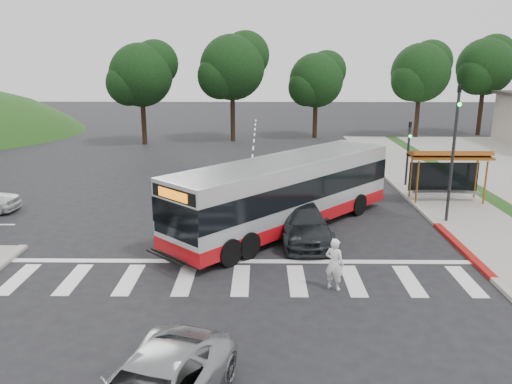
{
  "coord_description": "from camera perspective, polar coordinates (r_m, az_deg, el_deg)",
  "views": [
    {
      "loc": [
        0.72,
        -21.34,
        7.66
      ],
      "look_at": [
        0.47,
        1.17,
        1.6
      ],
      "focal_mm": 35.0,
      "sensor_mm": 36.0,
      "label": 1
    }
  ],
  "objects": [
    {
      "name": "tree_north_c",
      "position": [
        46.66,
        -12.9,
        13.02
      ],
      "size": [
        6.16,
        5.74,
        9.3
      ],
      "color": "black",
      "rests_on": "ground"
    },
    {
      "name": "tree_ne_a",
      "position": [
        51.75,
        18.37,
        12.92
      ],
      "size": [
        6.16,
        5.74,
        9.3
      ],
      "color": "black",
      "rests_on": "parking_lot"
    },
    {
      "name": "dark_sedan",
      "position": [
        21.82,
        5.28,
        -3.44
      ],
      "size": [
        2.58,
        5.4,
        1.52
      ],
      "primitive_type": "imported",
      "rotation": [
        0.0,
        0.0,
        0.09
      ],
      "color": "black",
      "rests_on": "ground"
    },
    {
      "name": "sidewalk_east",
      "position": [
        32.01,
        19.34,
        0.46
      ],
      "size": [
        4.0,
        40.0,
        0.12
      ],
      "primitive_type": "cube",
      "color": "gray",
      "rests_on": "ground"
    },
    {
      "name": "transit_bus",
      "position": [
        22.84,
        3.49,
        -0.26
      ],
      "size": [
        10.68,
        11.09,
        3.27
      ],
      "primitive_type": null,
      "rotation": [
        0.0,
        0.0,
        -0.76
      ],
      "color": "#B7B9BC",
      "rests_on": "ground"
    },
    {
      "name": "tree_north_b",
      "position": [
        49.73,
        6.97,
        12.66
      ],
      "size": [
        5.72,
        5.33,
        8.43
      ],
      "color": "black",
      "rests_on": "ground"
    },
    {
      "name": "pedestrian",
      "position": [
        17.27,
        8.95,
        -8.13
      ],
      "size": [
        0.8,
        0.73,
        1.83
      ],
      "primitive_type": "imported",
      "rotation": [
        0.0,
        0.0,
        2.58
      ],
      "color": "white",
      "rests_on": "ground"
    },
    {
      "name": "traffic_signal_ne_short",
      "position": [
        31.56,
        17.03,
        4.95
      ],
      "size": [
        0.18,
        0.37,
        4.0
      ],
      "color": "black",
      "rests_on": "ground"
    },
    {
      "name": "tree_ne_b",
      "position": [
        56.06,
        24.8,
        12.97
      ],
      "size": [
        6.16,
        5.74,
        10.02
      ],
      "color": "black",
      "rests_on": "ground"
    },
    {
      "name": "crosswalk_ladder",
      "position": [
        18.06,
        -1.75,
        -10.02
      ],
      "size": [
        18.0,
        2.6,
        0.01
      ],
      "primitive_type": "cube",
      "color": "silver",
      "rests_on": "ground"
    },
    {
      "name": "bus_shelter",
      "position": [
        28.8,
        21.14,
        3.42
      ],
      "size": [
        4.2,
        1.6,
        2.86
      ],
      "color": "#934F18",
      "rests_on": "sidewalk_east"
    },
    {
      "name": "tree_north_a",
      "position": [
        47.49,
        -2.64,
        14.16
      ],
      "size": [
        6.6,
        6.15,
        10.17
      ],
      "color": "black",
      "rests_on": "ground"
    },
    {
      "name": "curb_east_red",
      "position": [
        22.37,
        22.44,
        -5.96
      ],
      "size": [
        0.32,
        6.0,
        0.15
      ],
      "primitive_type": "cube",
      "color": "maroon",
      "rests_on": "ground"
    },
    {
      "name": "ground",
      "position": [
        22.69,
        -1.23,
        -4.67
      ],
      "size": [
        140.0,
        140.0,
        0.0
      ],
      "primitive_type": "plane",
      "color": "black",
      "rests_on": "ground"
    },
    {
      "name": "curb_east",
      "position": [
        31.42,
        15.89,
        0.51
      ],
      "size": [
        0.3,
        40.0,
        0.15
      ],
      "primitive_type": "cube",
      "color": "#9E9991",
      "rests_on": "ground"
    },
    {
      "name": "traffic_signal_ne_tall",
      "position": [
        24.79,
        21.7,
        5.22
      ],
      "size": [
        0.18,
        0.37,
        6.5
      ],
      "color": "black",
      "rests_on": "ground"
    }
  ]
}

